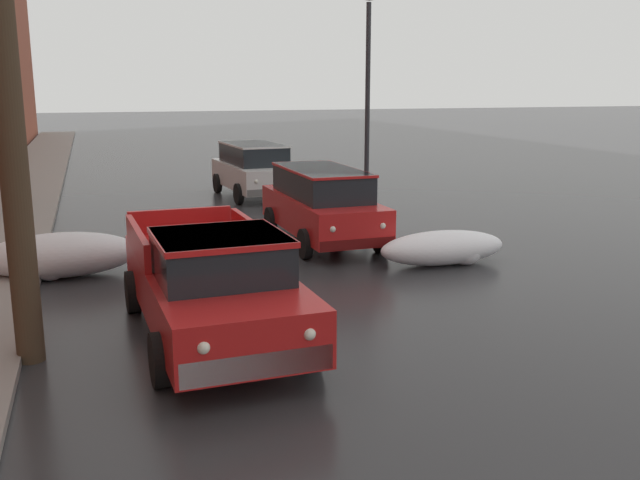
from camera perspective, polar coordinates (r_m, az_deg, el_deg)
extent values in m
cube|color=gray|center=(20.07, -24.33, 0.57)|extent=(2.53, 80.00, 0.12)
ellipsoid|color=white|center=(15.46, 9.84, -0.61)|extent=(2.86, 1.07, 0.73)
ellipsoid|color=white|center=(15.62, 10.99, -0.71)|extent=(0.76, 0.63, 0.63)
ellipsoid|color=white|center=(15.54, 11.68, -0.85)|extent=(0.74, 0.61, 0.61)
ellipsoid|color=white|center=(15.18, -20.12, -1.13)|extent=(3.06, 1.33, 0.89)
ellipsoid|color=white|center=(14.99, -20.88, -2.12)|extent=(0.61, 0.51, 0.51)
ellipsoid|color=white|center=(15.34, -23.37, -1.92)|extent=(0.66, 0.55, 0.55)
ellipsoid|color=white|center=(26.58, -2.11, 5.05)|extent=(1.76, 1.45, 0.76)
ellipsoid|color=white|center=(26.39, -1.43, 4.97)|extent=(0.89, 0.74, 0.74)
ellipsoid|color=white|center=(26.58, -2.04, 4.71)|extent=(0.54, 0.45, 0.45)
cylinder|color=#423323|center=(10.24, -23.90, 10.86)|extent=(0.38, 0.38, 7.43)
cube|color=red|center=(10.97, -8.77, -3.97)|extent=(2.23, 5.48, 0.76)
cube|color=black|center=(10.08, -8.02, -1.31)|extent=(1.82, 1.80, 0.64)
cube|color=red|center=(10.01, -8.07, 0.25)|extent=(1.87, 1.86, 0.08)
cube|color=red|center=(12.05, -5.52, 0.55)|extent=(0.21, 2.59, 0.44)
cube|color=red|center=(11.73, -14.47, -0.13)|extent=(0.21, 2.59, 0.44)
cube|color=red|center=(13.37, -11.18, 1.55)|extent=(1.89, 0.18, 0.44)
cube|color=#B7B7BC|center=(8.61, -5.06, -9.97)|extent=(1.89, 0.20, 0.32)
sphere|color=white|center=(8.64, -0.86, -7.56)|extent=(0.16, 0.16, 0.16)
sphere|color=white|center=(8.32, -9.37, -8.53)|extent=(0.16, 0.16, 0.16)
cylinder|color=black|center=(9.86, -0.90, -8.06)|extent=(0.25, 0.73, 0.72)
cylinder|color=black|center=(9.43, -12.76, -9.37)|extent=(0.25, 0.73, 0.72)
cylinder|color=black|center=(12.81, -5.75, -3.25)|extent=(0.25, 0.73, 0.72)
cylinder|color=black|center=(12.48, -14.82, -4.04)|extent=(0.25, 0.73, 0.72)
cube|color=red|center=(17.29, 0.15, 2.22)|extent=(1.86, 4.76, 0.80)
cube|color=black|center=(17.21, 0.10, 4.67)|extent=(1.58, 3.34, 0.68)
cube|color=red|center=(17.18, 0.10, 5.70)|extent=(1.62, 3.41, 0.06)
cube|color=#520B0B|center=(15.22, 3.01, -0.29)|extent=(1.74, 0.15, 0.22)
cube|color=#520B0B|center=(19.50, -2.08, 2.56)|extent=(1.74, 0.15, 0.22)
cylinder|color=black|center=(16.35, 4.83, 0.15)|extent=(0.19, 0.68, 0.68)
cylinder|color=black|center=(15.72, -1.22, -0.31)|extent=(0.19, 0.68, 0.68)
cylinder|color=black|center=(19.02, 1.28, 1.94)|extent=(0.19, 0.68, 0.68)
cylinder|color=black|center=(18.48, -3.99, 1.60)|extent=(0.19, 0.68, 0.68)
sphere|color=silver|center=(15.34, 5.06, 1.15)|extent=(0.14, 0.14, 0.14)
sphere|color=silver|center=(14.91, 1.01, 0.88)|extent=(0.14, 0.14, 0.14)
cube|color=silver|center=(24.53, -5.33, 5.22)|extent=(2.21, 4.51, 0.80)
cube|color=black|center=(24.49, -5.40, 6.95)|extent=(1.84, 3.18, 0.68)
cube|color=silver|center=(24.46, -5.42, 7.67)|extent=(1.88, 3.24, 0.06)
cube|color=slate|center=(22.55, -3.70, 3.89)|extent=(1.82, 0.27, 0.22)
cube|color=slate|center=(26.59, -6.70, 5.14)|extent=(1.82, 0.27, 0.22)
cylinder|color=black|center=(23.61, -2.13, 4.00)|extent=(0.23, 0.69, 0.68)
cylinder|color=black|center=(23.03, -6.57, 3.71)|extent=(0.23, 0.69, 0.68)
cylinder|color=black|center=(26.14, -4.21, 4.80)|extent=(0.23, 0.69, 0.68)
cylinder|color=black|center=(25.62, -8.25, 4.55)|extent=(0.23, 0.69, 0.68)
sphere|color=silver|center=(22.67, -2.24, 4.87)|extent=(0.14, 0.14, 0.14)
sphere|color=silver|center=(22.29, -5.16, 4.70)|extent=(0.14, 0.14, 0.14)
cylinder|color=#28282D|center=(21.06, 3.83, 10.32)|extent=(0.14, 0.14, 6.07)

